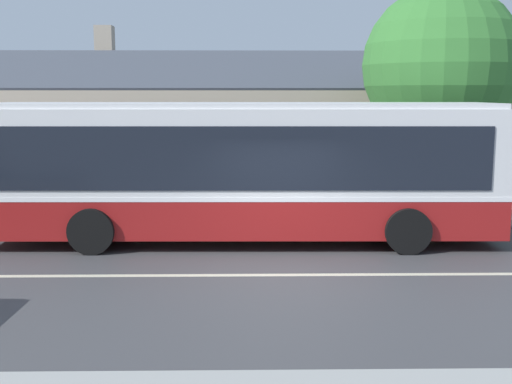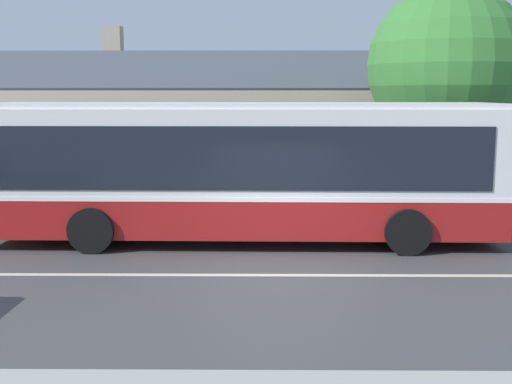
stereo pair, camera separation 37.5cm
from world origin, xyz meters
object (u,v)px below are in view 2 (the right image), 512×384
object	(u,v)px
bus_stop_sign	(511,162)
street_tree_primary	(447,65)
transit_bus	(242,168)
bench_by_building	(17,199)

from	to	relation	value
bus_stop_sign	street_tree_primary	bearing A→B (deg)	122.07
bus_stop_sign	transit_bus	bearing A→B (deg)	-163.37
bench_by_building	bus_stop_sign	size ratio (longest dim) A/B	0.64
bench_by_building	street_tree_primary	distance (m)	12.68
transit_bus	street_tree_primary	world-z (taller)	street_tree_primary
transit_bus	bus_stop_sign	world-z (taller)	transit_bus
bench_by_building	bus_stop_sign	bearing A→B (deg)	-2.26
bench_by_building	street_tree_primary	world-z (taller)	street_tree_primary
street_tree_primary	transit_bus	bearing A→B (deg)	-144.71
transit_bus	bus_stop_sign	xyz separation A→B (m)	(7.01, 2.09, -0.09)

